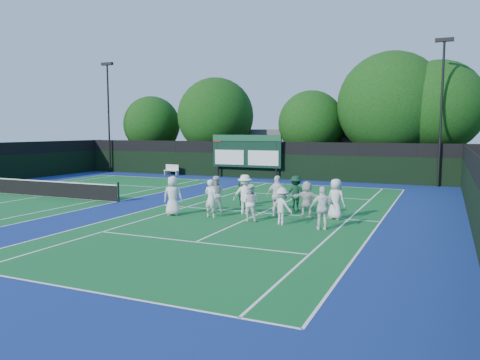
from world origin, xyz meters
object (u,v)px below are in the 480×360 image
at_px(bench, 172,169).
at_px(coach_left, 243,190).
at_px(scoreboard, 246,152).
at_px(tennis_net, 42,188).

distance_m(bench, coach_left, 17.73).
xyz_separation_m(scoreboard, bench, (-6.99, -0.22, -1.69)).
height_order(scoreboard, bench, scoreboard).
height_order(tennis_net, bench, tennis_net).
relative_size(scoreboard, bench, 3.96).
height_order(tennis_net, coach_left, coach_left).
bearing_deg(scoreboard, tennis_net, -115.60).
bearing_deg(bench, coach_left, -45.97).
distance_m(tennis_net, coach_left, 12.44).
bearing_deg(scoreboard, coach_left, -67.63).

